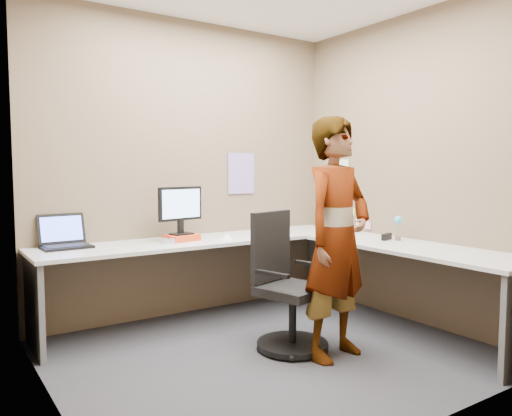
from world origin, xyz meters
TOP-DOWN VIEW (x-y plane):
  - ground at (0.00, 0.00)m, footprint 3.00×3.00m
  - wall_back at (0.00, 1.30)m, footprint 3.00×0.00m
  - wall_right at (1.50, 0.00)m, footprint 0.00×2.70m
  - wall_left at (-1.50, 0.00)m, footprint 0.00×2.70m
  - desk at (0.44, 0.39)m, footprint 2.98×2.58m
  - paper_ream at (-0.25, 0.98)m, footprint 0.30×0.25m
  - monitor at (-0.25, 1.00)m, footprint 0.43×0.16m
  - laptop at (-1.17, 1.18)m, footprint 0.38×0.32m
  - trackball_mouse at (-0.40, 0.90)m, footprint 0.12×0.08m
  - origami at (0.11, 0.82)m, footprint 0.10×0.10m
  - stapler at (1.26, 0.04)m, footprint 0.15×0.09m
  - flower at (1.32, -0.04)m, footprint 0.07×0.07m
  - calendar_purple at (0.55, 1.29)m, footprint 0.30×0.01m
  - calendar_white at (1.49, 0.90)m, footprint 0.01×0.28m
  - sticky_note_a at (1.49, 0.55)m, footprint 0.01×0.07m
  - sticky_note_b at (1.49, 0.60)m, footprint 0.01×0.07m
  - sticky_note_c at (1.49, 0.48)m, footprint 0.01×0.07m
  - sticky_note_d at (1.49, 0.70)m, footprint 0.01×0.07m
  - office_chair at (0.15, 0.03)m, footprint 0.57×0.55m
  - person at (0.35, -0.31)m, footprint 0.69×0.52m

SIDE VIEW (x-z plane):
  - ground at x=0.00m, z-range 0.00..0.00m
  - office_chair at x=0.15m, z-range -0.09..0.92m
  - desk at x=0.44m, z-range 0.22..0.95m
  - trackball_mouse at x=-0.40m, z-range 0.72..0.79m
  - paper_ream at x=-0.25m, z-range 0.73..0.78m
  - stapler at x=1.26m, z-range 0.73..0.78m
  - origami at x=0.11m, z-range 0.73..0.79m
  - laptop at x=-1.17m, z-range 0.67..0.93m
  - sticky_note_c at x=1.49m, z-range 0.76..0.84m
  - sticky_note_b at x=1.49m, z-range 0.78..0.86m
  - person at x=0.35m, z-range 0.00..1.72m
  - flower at x=1.32m, z-range 0.77..0.98m
  - sticky_note_d at x=1.49m, z-range 0.88..0.96m
  - sticky_note_a at x=1.49m, z-range 0.91..0.99m
  - monitor at x=-0.25m, z-range 0.82..1.23m
  - calendar_white at x=1.49m, z-range 1.06..1.44m
  - calendar_purple at x=0.55m, z-range 1.10..1.50m
  - wall_back at x=0.00m, z-range -0.15..2.85m
  - wall_right at x=1.50m, z-range 0.00..2.70m
  - wall_left at x=-1.50m, z-range 0.00..2.70m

